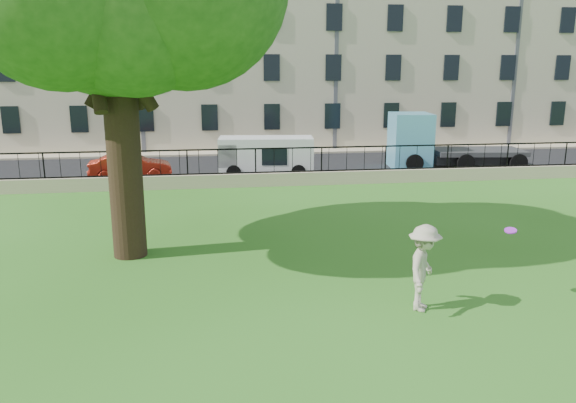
{
  "coord_description": "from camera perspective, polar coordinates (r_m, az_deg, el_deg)",
  "views": [
    {
      "loc": [
        -2.03,
        -12.67,
        5.2
      ],
      "look_at": [
        0.26,
        3.5,
        1.3
      ],
      "focal_mm": 35.0,
      "sensor_mm": 36.0,
      "label": 1
    }
  ],
  "objects": [
    {
      "name": "retaining_wall",
      "position": [
        25.23,
        -3.29,
        2.23
      ],
      "size": [
        50.0,
        0.4,
        0.6
      ],
      "primitive_type": "cube",
      "color": "tan",
      "rests_on": "ground"
    },
    {
      "name": "ground",
      "position": [
        13.84,
        0.98,
        -8.61
      ],
      "size": [
        120.0,
        120.0,
        0.0
      ],
      "primitive_type": "plane",
      "color": "#2B6117",
      "rests_on": "ground"
    },
    {
      "name": "iron_railing",
      "position": [
        25.08,
        -3.32,
        4.14
      ],
      "size": [
        50.0,
        0.05,
        1.13
      ],
      "color": "black",
      "rests_on": "retaining_wall"
    },
    {
      "name": "red_sedan",
      "position": [
        27.71,
        -15.71,
        3.44
      ],
      "size": [
        3.92,
        1.7,
        1.25
      ],
      "primitive_type": "imported",
      "rotation": [
        0.0,
        0.0,
        1.67
      ],
      "color": "#B12515",
      "rests_on": "street"
    },
    {
      "name": "street",
      "position": [
        29.89,
        -4.05,
        3.41
      ],
      "size": [
        60.0,
        9.0,
        0.01
      ],
      "primitive_type": "cube",
      "color": "black",
      "rests_on": "ground"
    },
    {
      "name": "white_van",
      "position": [
        27.54,
        -2.24,
        4.57
      ],
      "size": [
        4.7,
        2.23,
        1.91
      ],
      "primitive_type": "cube",
      "rotation": [
        0.0,
        0.0,
        -0.1
      ],
      "color": "silver",
      "rests_on": "street"
    },
    {
      "name": "sidewalk",
      "position": [
        35.01,
        -4.66,
        4.96
      ],
      "size": [
        60.0,
        1.4,
        0.12
      ],
      "primitive_type": "cube",
      "color": "tan",
      "rests_on": "ground"
    },
    {
      "name": "frisbee",
      "position": [
        13.55,
        21.68,
        -2.75
      ],
      "size": [
        0.28,
        0.28,
        0.12
      ],
      "primitive_type": "cylinder",
      "rotation": [
        0.21,
        -0.14,
        -0.04
      ],
      "color": "#A926DB"
    },
    {
      "name": "building_row",
      "position": [
        40.32,
        -5.37,
        15.83
      ],
      "size": [
        56.4,
        10.4,
        13.8
      ],
      "color": "#BCB395",
      "rests_on": "ground"
    },
    {
      "name": "blue_truck",
      "position": [
        31.14,
        16.69,
        5.95
      ],
      "size": [
        7.11,
        3.23,
        2.88
      ],
      "primitive_type": "cube",
      "rotation": [
        0.0,
        0.0,
        -0.12
      ],
      "color": "#54A2C5",
      "rests_on": "street"
    },
    {
      "name": "man",
      "position": [
        12.6,
        13.62,
        -6.59
      ],
      "size": [
        1.27,
        1.44,
        1.93
      ],
      "primitive_type": "imported",
      "rotation": [
        0.0,
        0.0,
        1.02
      ],
      "color": "#B3AA91",
      "rests_on": "ground"
    }
  ]
}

